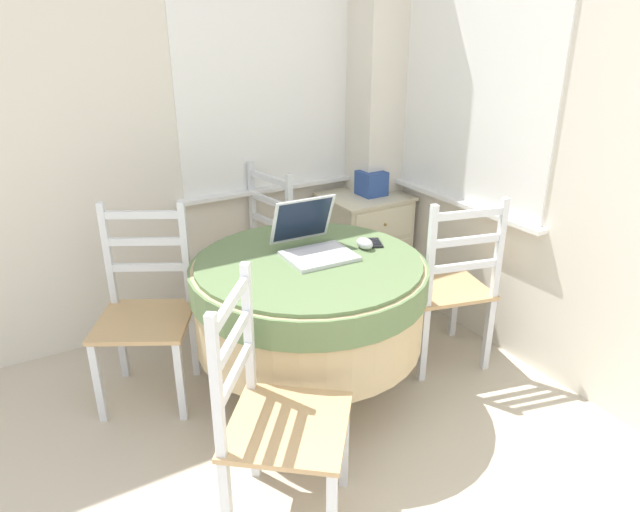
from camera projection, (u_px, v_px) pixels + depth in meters
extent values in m
cube|color=silver|center=(1.00, 124.00, 2.72)|extent=(4.44, 0.06, 2.55)
cube|color=white|center=(266.00, 66.00, 3.26)|extent=(1.10, 0.01, 1.42)
cube|color=white|center=(272.00, 189.00, 3.52)|extent=(1.18, 0.07, 0.02)
cube|color=white|center=(475.00, 70.00, 3.00)|extent=(0.01, 1.10, 1.42)
cube|color=white|center=(458.00, 202.00, 3.26)|extent=(0.07, 1.18, 0.02)
cube|color=silver|center=(376.00, 99.00, 3.56)|extent=(0.28, 0.28, 2.55)
cylinder|color=#4C3D2D|center=(310.00, 388.00, 2.88)|extent=(0.36, 0.36, 0.03)
cylinder|color=#4C3D2D|center=(309.00, 328.00, 2.74)|extent=(0.11, 0.11, 0.67)
cylinder|color=tan|center=(309.00, 302.00, 2.69)|extent=(1.07, 1.07, 0.40)
cylinder|color=#607A4C|center=(309.00, 277.00, 2.63)|extent=(1.10, 1.10, 0.13)
cylinder|color=#607A4C|center=(309.00, 262.00, 2.61)|extent=(1.04, 1.04, 0.02)
cube|color=silver|center=(319.00, 256.00, 2.62)|extent=(0.32, 0.26, 0.02)
cube|color=silver|center=(318.00, 253.00, 2.63)|extent=(0.28, 0.16, 0.00)
cube|color=silver|center=(302.00, 220.00, 2.71)|extent=(0.31, 0.11, 0.23)
cube|color=#192338|center=(303.00, 220.00, 2.71)|extent=(0.28, 0.09, 0.20)
ellipsoid|color=silver|center=(365.00, 243.00, 2.72)|extent=(0.07, 0.10, 0.05)
cube|color=black|center=(375.00, 243.00, 2.79)|extent=(0.10, 0.13, 0.01)
cube|color=black|center=(375.00, 242.00, 2.79)|extent=(0.07, 0.09, 0.00)
cube|color=tan|center=(247.00, 261.00, 3.35)|extent=(0.48, 0.49, 0.02)
cube|color=silver|center=(206.00, 292.00, 3.45)|extent=(0.04, 0.04, 0.41)
cube|color=silver|center=(240.00, 315.00, 3.19)|extent=(0.04, 0.04, 0.41)
cube|color=silver|center=(256.00, 276.00, 3.67)|extent=(0.04, 0.04, 0.41)
cube|color=silver|center=(291.00, 296.00, 3.41)|extent=(0.04, 0.04, 0.41)
cube|color=silver|center=(252.00, 204.00, 3.48)|extent=(0.04, 0.04, 0.52)
cube|color=silver|center=(289.00, 219.00, 3.22)|extent=(0.04, 0.04, 0.52)
cube|color=silver|center=(269.00, 178.00, 3.27)|extent=(0.08, 0.37, 0.04)
cube|color=silver|center=(270.00, 201.00, 3.33)|extent=(0.08, 0.37, 0.04)
cube|color=silver|center=(271.00, 223.00, 3.38)|extent=(0.08, 0.37, 0.04)
cube|color=tan|center=(443.00, 287.00, 3.02)|extent=(0.51, 0.51, 0.02)
cube|color=silver|center=(454.00, 303.00, 3.32)|extent=(0.04, 0.04, 0.41)
cube|color=silver|center=(395.00, 312.00, 3.22)|extent=(0.04, 0.04, 0.41)
cube|color=silver|center=(488.00, 334.00, 3.00)|extent=(0.04, 0.04, 0.41)
cube|color=silver|center=(424.00, 345.00, 2.90)|extent=(0.04, 0.04, 0.41)
cube|color=silver|center=(499.00, 249.00, 2.81)|extent=(0.04, 0.04, 0.52)
cube|color=silver|center=(431.00, 257.00, 2.71)|extent=(0.04, 0.04, 0.52)
cube|color=silver|center=(470.00, 214.00, 2.68)|extent=(0.37, 0.11, 0.04)
cube|color=silver|center=(467.00, 241.00, 2.74)|extent=(0.37, 0.11, 0.04)
cube|color=silver|center=(464.00, 266.00, 2.79)|extent=(0.37, 0.11, 0.04)
cube|color=tan|center=(288.00, 425.00, 2.00)|extent=(0.59, 0.59, 0.02)
cube|color=silver|center=(344.00, 443.00, 2.23)|extent=(0.05, 0.05, 0.41)
cube|color=silver|center=(226.00, 507.00, 1.94)|extent=(0.05, 0.05, 0.41)
cube|color=silver|center=(254.00, 434.00, 2.28)|extent=(0.05, 0.05, 0.41)
cube|color=silver|center=(216.00, 388.00, 1.75)|extent=(0.05, 0.05, 0.52)
cube|color=silver|center=(248.00, 328.00, 2.09)|extent=(0.05, 0.05, 0.52)
cube|color=silver|center=(230.00, 303.00, 1.84)|extent=(0.25, 0.30, 0.04)
cube|color=silver|center=(233.00, 339.00, 1.90)|extent=(0.25, 0.30, 0.04)
cube|color=silver|center=(235.00, 374.00, 1.95)|extent=(0.25, 0.30, 0.04)
cube|color=tan|center=(144.00, 321.00, 2.69)|extent=(0.57, 0.57, 0.02)
cube|color=silver|center=(98.00, 383.00, 2.60)|extent=(0.05, 0.05, 0.41)
cube|color=silver|center=(180.00, 381.00, 2.61)|extent=(0.05, 0.05, 0.41)
cube|color=silver|center=(121.00, 341.00, 2.93)|extent=(0.05, 0.05, 0.41)
cube|color=silver|center=(194.00, 340.00, 2.94)|extent=(0.05, 0.05, 0.41)
cube|color=silver|center=(108.00, 254.00, 2.74)|extent=(0.04, 0.04, 0.52)
cube|color=silver|center=(185.00, 253.00, 2.75)|extent=(0.04, 0.04, 0.52)
cube|color=silver|center=(142.00, 215.00, 2.67)|extent=(0.34, 0.20, 0.04)
cube|color=silver|center=(145.00, 242.00, 2.72)|extent=(0.34, 0.20, 0.04)
cube|color=silver|center=(148.00, 267.00, 2.78)|extent=(0.34, 0.20, 0.04)
cube|color=beige|center=(363.00, 247.00, 3.77)|extent=(0.48, 0.43, 0.68)
cube|color=beige|center=(365.00, 196.00, 3.63)|extent=(0.51, 0.45, 0.02)
cube|color=beige|center=(384.00, 224.00, 3.51)|extent=(0.43, 0.01, 0.19)
sphere|color=olive|center=(385.00, 225.00, 3.50)|extent=(0.02, 0.02, 0.02)
cube|color=beige|center=(383.00, 258.00, 3.60)|extent=(0.43, 0.01, 0.19)
sphere|color=olive|center=(384.00, 259.00, 3.59)|extent=(0.02, 0.02, 0.02)
cube|color=beige|center=(381.00, 291.00, 3.68)|extent=(0.43, 0.01, 0.19)
sphere|color=olive|center=(382.00, 291.00, 3.68)|extent=(0.02, 0.02, 0.02)
cube|color=#2D4C93|center=(371.00, 183.00, 3.61)|extent=(0.16, 0.16, 0.15)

